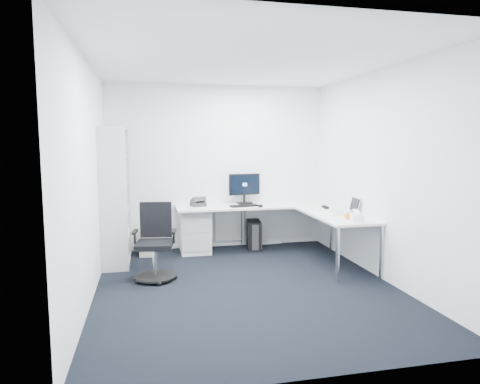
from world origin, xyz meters
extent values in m
plane|color=black|center=(0.00, 0.00, 0.00)|extent=(4.20, 4.20, 0.00)
plane|color=white|center=(0.00, 0.00, 2.70)|extent=(4.20, 4.20, 0.00)
cube|color=white|center=(0.00, 2.10, 1.35)|extent=(3.60, 0.02, 2.70)
cube|color=white|center=(0.00, -2.10, 1.35)|extent=(3.60, 0.02, 2.70)
cube|color=white|center=(-1.80, 0.00, 1.35)|extent=(0.02, 4.20, 2.70)
cube|color=white|center=(1.80, 0.00, 1.35)|extent=(0.02, 4.20, 2.70)
cube|color=silver|center=(-0.43, 1.83, 0.36)|extent=(0.47, 0.58, 0.72)
cube|color=black|center=(0.56, 1.84, 0.23)|extent=(0.28, 0.50, 0.47)
cube|color=beige|center=(-1.18, 1.84, 0.21)|extent=(0.25, 0.46, 0.41)
cube|color=white|center=(0.91, 2.08, 0.02)|extent=(0.38, 0.10, 0.04)
cube|color=black|center=(0.35, 1.63, 0.76)|extent=(0.48, 0.25, 0.02)
cube|color=black|center=(0.58, 1.52, 0.76)|extent=(0.08, 0.12, 0.03)
cube|color=white|center=(1.36, 0.68, 0.75)|extent=(0.14, 0.40, 0.01)
sphere|color=orange|center=(1.45, 0.25, 0.79)|extent=(0.08, 0.08, 0.08)
cube|color=white|center=(1.49, 0.08, 0.79)|extent=(0.19, 0.27, 0.09)
camera|label=1|loc=(-1.16, -4.94, 1.79)|focal=32.00mm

